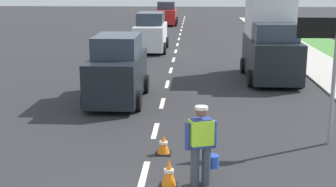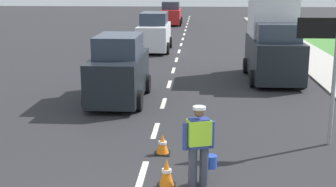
# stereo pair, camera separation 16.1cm
# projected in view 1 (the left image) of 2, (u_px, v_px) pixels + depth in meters

# --- Properties ---
(ground_plane) EXTENTS (96.00, 96.00, 0.00)m
(ground_plane) POSITION_uv_depth(u_px,v_px,m) (176.00, 51.00, 27.91)
(ground_plane) COLOR #28282B
(lane_center_line) EXTENTS (0.14, 46.40, 0.01)m
(lane_center_line) POSITION_uv_depth(u_px,v_px,m) (178.00, 42.00, 31.99)
(lane_center_line) COLOR silver
(lane_center_line) RESTS_ON ground
(road_worker) EXTENTS (0.70, 0.52, 1.67)m
(road_worker) POSITION_uv_depth(u_px,v_px,m) (202.00, 142.00, 9.40)
(road_worker) COLOR #383D4C
(road_worker) RESTS_ON ground
(lane_direction_sign) EXTENTS (1.16, 0.11, 3.20)m
(lane_direction_sign) POSITION_uv_depth(u_px,v_px,m) (326.00, 50.00, 11.51)
(lane_direction_sign) COLOR gray
(lane_direction_sign) RESTS_ON ground
(traffic_cone_near) EXTENTS (0.36, 0.36, 0.49)m
(traffic_cone_near) POSITION_uv_depth(u_px,v_px,m) (163.00, 144.00, 11.28)
(traffic_cone_near) COLOR black
(traffic_cone_near) RESTS_ON ground
(traffic_cone_far) EXTENTS (0.36, 0.36, 0.60)m
(traffic_cone_far) POSITION_uv_depth(u_px,v_px,m) (169.00, 173.00, 9.47)
(traffic_cone_far) COLOR black
(traffic_cone_far) RESTS_ON ground
(delivery_truck) EXTENTS (2.16, 4.60, 3.54)m
(delivery_truck) POSITION_uv_depth(u_px,v_px,m) (271.00, 41.00, 19.64)
(delivery_truck) COLOR black
(delivery_truck) RESTS_ON ground
(car_oncoming_third) EXTENTS (2.03, 4.26, 2.15)m
(car_oncoming_third) POSITION_uv_depth(u_px,v_px,m) (166.00, 14.00, 43.87)
(car_oncoming_third) COLOR red
(car_oncoming_third) RESTS_ON ground
(car_oncoming_lead) EXTENTS (1.89, 4.05, 2.28)m
(car_oncoming_lead) POSITION_uv_depth(u_px,v_px,m) (118.00, 71.00, 16.09)
(car_oncoming_lead) COLOR black
(car_oncoming_lead) RESTS_ON ground
(car_oncoming_second) EXTENTS (1.95, 4.31, 2.25)m
(car_oncoming_second) POSITION_uv_depth(u_px,v_px,m) (151.00, 33.00, 27.67)
(car_oncoming_second) COLOR silver
(car_oncoming_second) RESTS_ON ground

